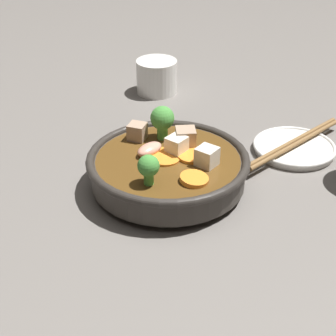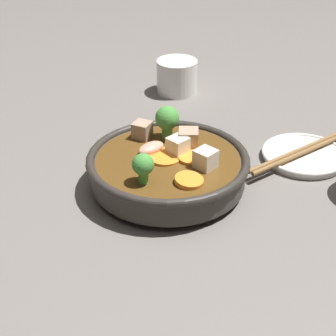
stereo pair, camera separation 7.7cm
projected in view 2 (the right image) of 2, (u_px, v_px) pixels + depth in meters
ground_plane at (168, 187)px, 0.80m from camera, size 3.00×3.00×0.00m
stirfry_bowl at (168, 166)px, 0.79m from camera, size 0.23×0.23×0.10m
side_saucer at (304, 155)px, 0.87m from camera, size 0.13×0.13×0.01m
tea_cup at (177, 76)px, 1.08m from camera, size 0.08×0.08×0.06m
chopsticks_pair at (305, 150)px, 0.86m from camera, size 0.13×0.20×0.01m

